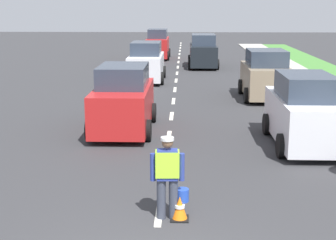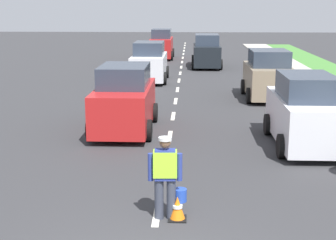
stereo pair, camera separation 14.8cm
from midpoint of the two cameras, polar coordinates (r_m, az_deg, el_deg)
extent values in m
plane|color=#333335|center=(28.14, 0.79, 4.60)|extent=(96.00, 96.00, 0.00)
cube|color=silver|center=(10.41, -1.42, -10.46)|extent=(0.14, 1.40, 0.01)
cube|color=silver|center=(13.21, -0.65, -5.25)|extent=(0.14, 1.40, 0.01)
cube|color=silver|center=(16.08, -0.16, -1.88)|extent=(0.14, 1.40, 0.01)
cube|color=silver|center=(18.99, 0.18, 0.46)|extent=(0.14, 1.40, 0.01)
cube|color=silver|center=(21.93, 0.43, 2.17)|extent=(0.14, 1.40, 0.01)
cube|color=silver|center=(24.88, 0.62, 3.48)|extent=(0.14, 1.40, 0.01)
cube|color=silver|center=(27.84, 0.77, 4.52)|extent=(0.14, 1.40, 0.01)
cube|color=silver|center=(30.81, 0.90, 5.35)|extent=(0.14, 1.40, 0.01)
cube|color=silver|center=(33.78, 1.00, 6.04)|extent=(0.14, 1.40, 0.01)
cube|color=silver|center=(36.76, 1.08, 6.61)|extent=(0.14, 1.40, 0.01)
cube|color=silver|center=(39.75, 1.15, 7.10)|extent=(0.14, 1.40, 0.01)
cube|color=silver|center=(42.73, 1.22, 7.52)|extent=(0.14, 1.40, 0.01)
cube|color=silver|center=(45.72, 1.27, 7.89)|extent=(0.14, 1.40, 0.01)
cube|color=silver|center=(48.70, 1.32, 8.21)|extent=(0.14, 1.40, 0.01)
cube|color=silver|center=(51.69, 1.36, 8.49)|extent=(0.14, 1.40, 0.01)
cube|color=silver|center=(54.68, 1.40, 8.75)|extent=(0.14, 1.40, 0.01)
cylinder|color=#383D4C|center=(9.99, -1.20, -8.97)|extent=(0.18, 0.18, 0.82)
cylinder|color=#383D4C|center=(9.99, 0.19, -8.97)|extent=(0.18, 0.18, 0.82)
cube|color=navy|center=(9.75, -0.51, -5.10)|extent=(0.41, 0.26, 0.60)
cube|color=#A5EA33|center=(9.74, -0.51, -4.99)|extent=(0.47, 0.30, 0.51)
cylinder|color=navy|center=(9.77, -2.16, -5.38)|extent=(0.11, 0.11, 0.55)
cylinder|color=navy|center=(9.77, 1.14, -5.37)|extent=(0.11, 0.11, 0.55)
sphere|color=brown|center=(9.62, -0.52, -2.61)|extent=(0.22, 0.22, 0.22)
cylinder|color=silver|center=(9.60, -0.52, -2.15)|extent=(0.26, 0.26, 0.06)
cylinder|color=#2347B7|center=(10.07, 1.22, -8.54)|extent=(0.26, 0.26, 0.26)
cube|color=black|center=(10.10, 0.90, -11.16)|extent=(0.36, 0.36, 0.03)
cone|color=orange|center=(10.00, 0.91, -9.90)|extent=(0.30, 0.30, 0.45)
cylinder|color=white|center=(10.00, 0.91, -9.78)|extent=(0.20, 0.20, 0.06)
cube|color=red|center=(16.75, -5.35, 1.58)|extent=(1.75, 4.18, 1.31)
cube|color=#2D3847|center=(16.68, -5.38, 5.03)|extent=(1.54, 2.30, 0.70)
cylinder|color=black|center=(15.51, -2.62, -1.18)|extent=(0.22, 0.68, 0.68)
cylinder|color=black|center=(15.76, -9.14, -1.11)|extent=(0.22, 0.68, 0.68)
cylinder|color=black|center=(18.02, -1.97, 0.85)|extent=(0.22, 0.68, 0.68)
cylinder|color=black|center=(18.24, -7.60, 0.88)|extent=(0.22, 0.68, 0.68)
cube|color=gray|center=(22.87, 10.82, 4.50)|extent=(1.83, 3.83, 1.30)
cube|color=#2D3847|center=(22.65, 10.97, 6.97)|extent=(1.61, 2.11, 0.70)
cylinder|color=black|center=(23.98, 8.13, 3.80)|extent=(0.22, 0.68, 0.68)
cylinder|color=black|center=(24.26, 12.55, 3.72)|extent=(0.22, 0.68, 0.68)
cylinder|color=black|center=(21.66, 8.78, 2.78)|extent=(0.22, 0.68, 0.68)
cylinder|color=black|center=(21.96, 13.65, 2.71)|extent=(0.22, 0.68, 0.68)
cube|color=silver|center=(27.60, -2.65, 6.11)|extent=(1.76, 4.15, 1.26)
cube|color=#2D3847|center=(27.60, -2.65, 8.15)|extent=(1.55, 2.28, 0.70)
cylinder|color=black|center=(26.33, -0.90, 4.76)|extent=(0.22, 0.68, 0.68)
cylinder|color=black|center=(26.48, -4.81, 4.76)|extent=(0.22, 0.68, 0.68)
cylinder|color=black|center=(28.88, -0.64, 5.50)|extent=(0.22, 0.68, 0.68)
cylinder|color=black|center=(29.01, -4.22, 5.50)|extent=(0.22, 0.68, 0.68)
cube|color=black|center=(33.82, 3.89, 7.43)|extent=(1.73, 4.36, 1.31)
cube|color=#2D3847|center=(33.63, 3.92, 9.12)|extent=(1.52, 2.40, 0.70)
cylinder|color=black|center=(35.20, 2.36, 6.86)|extent=(0.22, 0.68, 0.68)
cylinder|color=black|center=(35.25, 5.25, 6.83)|extent=(0.22, 0.68, 0.68)
cylinder|color=black|center=(32.52, 2.38, 6.34)|extent=(0.22, 0.68, 0.68)
cylinder|color=black|center=(32.57, 5.51, 6.31)|extent=(0.22, 0.68, 0.68)
cube|color=silver|center=(15.44, 14.86, 0.17)|extent=(1.66, 4.13, 1.29)
cube|color=#2D3847|center=(15.15, 15.16, 3.75)|extent=(1.46, 2.27, 0.70)
cylinder|color=black|center=(16.61, 10.95, -0.45)|extent=(0.22, 0.68, 0.68)
cylinder|color=black|center=(16.96, 16.63, -0.49)|extent=(0.22, 0.68, 0.68)
cylinder|color=black|center=(14.17, 12.51, -2.88)|extent=(0.22, 0.68, 0.68)
cube|color=red|center=(39.11, -1.29, 8.28)|extent=(1.61, 4.22, 1.39)
cube|color=#2D3847|center=(39.14, -1.28, 9.82)|extent=(1.42, 2.32, 0.70)
cylinder|color=black|center=(37.81, -0.13, 7.31)|extent=(0.22, 0.68, 0.68)
cylinder|color=black|center=(37.91, -2.65, 7.31)|extent=(0.22, 0.68, 0.68)
cylinder|color=black|center=(40.42, 0.01, 7.68)|extent=(0.22, 0.68, 0.68)
cylinder|color=black|center=(40.51, -2.35, 7.68)|extent=(0.22, 0.68, 0.68)
camera|label=1|loc=(0.07, -90.31, -0.07)|focal=53.56mm
camera|label=2|loc=(0.07, 89.69, 0.07)|focal=53.56mm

